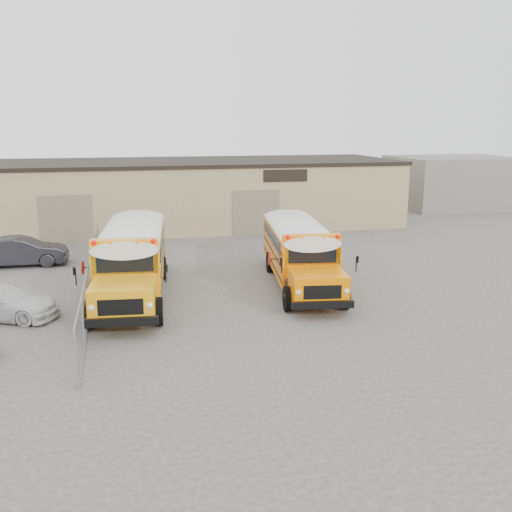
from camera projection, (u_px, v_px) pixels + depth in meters
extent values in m
plane|color=#44423E|center=(244.00, 309.00, 22.94)|extent=(120.00, 120.00, 0.00)
cube|color=#8B7A56|center=(187.00, 194.00, 41.39)|extent=(30.00, 10.00, 4.50)
cube|color=black|center=(186.00, 162.00, 40.87)|extent=(30.20, 10.20, 0.25)
cube|color=black|center=(285.00, 176.00, 37.59)|extent=(3.00, 0.08, 0.80)
cube|color=gray|center=(66.00, 220.00, 35.03)|extent=(3.20, 0.08, 3.00)
cube|color=gray|center=(256.00, 213.00, 37.69)|extent=(3.20, 0.08, 3.00)
cylinder|color=gray|center=(76.00, 360.00, 15.72)|extent=(0.07, 0.07, 1.80)
cylinder|color=gray|center=(83.00, 324.00, 18.56)|extent=(0.07, 0.07, 1.80)
cylinder|color=gray|center=(88.00, 297.00, 21.41)|extent=(0.07, 0.07, 1.80)
cylinder|color=gray|center=(91.00, 277.00, 24.25)|extent=(0.07, 0.07, 1.80)
cylinder|color=gray|center=(94.00, 261.00, 27.10)|extent=(0.07, 0.07, 1.80)
cylinder|color=gray|center=(97.00, 248.00, 29.94)|extent=(0.07, 0.07, 1.80)
cylinder|color=gray|center=(99.00, 237.00, 32.79)|extent=(0.07, 0.07, 1.80)
cylinder|color=gray|center=(90.00, 257.00, 24.05)|extent=(0.05, 18.00, 0.05)
cylinder|color=gray|center=(93.00, 296.00, 24.44)|extent=(0.05, 18.00, 0.05)
cube|color=gray|center=(91.00, 277.00, 24.25)|extent=(0.02, 18.00, 1.70)
cube|color=gray|center=(452.00, 182.00, 50.51)|extent=(10.00, 8.00, 4.40)
cube|color=orange|center=(142.00, 229.00, 31.29)|extent=(3.31, 8.05, 2.12)
cube|color=orange|center=(136.00, 259.00, 26.51)|extent=(2.48, 2.48, 1.19)
cube|color=black|center=(136.00, 232.00, 27.39)|extent=(2.11, 0.26, 0.77)
cube|color=white|center=(141.00, 207.00, 31.01)|extent=(3.32, 8.13, 0.41)
cube|color=orange|center=(136.00, 218.00, 27.47)|extent=(2.57, 0.75, 0.37)
sphere|color=#E50705|center=(112.00, 216.00, 27.07)|extent=(0.21, 0.21, 0.21)
sphere|color=#E50705|center=(158.00, 215.00, 27.35)|extent=(0.21, 0.21, 0.21)
sphere|color=orange|center=(125.00, 216.00, 27.15)|extent=(0.21, 0.21, 0.21)
sphere|color=orange|center=(146.00, 216.00, 27.28)|extent=(0.21, 0.21, 0.21)
cube|color=black|center=(134.00, 275.00, 25.45)|extent=(2.54, 0.47, 0.29)
cube|color=black|center=(146.00, 233.00, 35.34)|extent=(2.54, 0.45, 0.29)
cube|color=black|center=(142.00, 231.00, 31.31)|extent=(3.34, 7.90, 0.06)
cube|color=black|center=(141.00, 218.00, 31.45)|extent=(3.23, 6.82, 0.64)
cylinder|color=black|center=(110.00, 271.00, 26.60)|extent=(0.39, 1.10, 1.07)
cylinder|color=black|center=(163.00, 270.00, 26.92)|extent=(0.39, 1.10, 1.07)
cylinder|color=black|center=(123.00, 243.00, 32.88)|extent=(0.39, 1.10, 1.07)
cylinder|color=black|center=(165.00, 242.00, 33.20)|extent=(0.39, 1.10, 1.07)
cylinder|color=#BF0505|center=(103.00, 237.00, 28.44)|extent=(0.09, 0.58, 0.58)
cube|color=#FF7C00|center=(281.00, 227.00, 32.60)|extent=(3.41, 7.64, 1.99)
cube|color=#FF7C00|center=(294.00, 252.00, 28.09)|extent=(2.41, 2.41, 1.12)
cube|color=black|center=(291.00, 229.00, 28.92)|extent=(1.98, 0.33, 0.73)
cube|color=white|center=(281.00, 207.00, 32.34)|extent=(3.42, 7.72, 0.39)
cube|color=#FF7C00|center=(290.00, 216.00, 28.99)|extent=(2.42, 0.81, 0.35)
sphere|color=#E50705|center=(271.00, 215.00, 28.66)|extent=(0.19, 0.19, 0.19)
sphere|color=#E50705|center=(311.00, 214.00, 28.84)|extent=(0.19, 0.19, 0.19)
sphere|color=orange|center=(282.00, 215.00, 28.71)|extent=(0.19, 0.19, 0.19)
sphere|color=orange|center=(300.00, 214.00, 28.79)|extent=(0.19, 0.19, 0.19)
cube|color=black|center=(298.00, 267.00, 27.08)|extent=(2.38, 0.54, 0.27)
cube|color=black|center=(273.00, 230.00, 36.43)|extent=(2.38, 0.52, 0.27)
cube|color=black|center=(281.00, 228.00, 32.62)|extent=(3.43, 7.50, 0.06)
cube|color=black|center=(280.00, 216.00, 32.75)|extent=(3.28, 6.49, 0.60)
cylinder|color=black|center=(270.00, 263.00, 28.22)|extent=(0.41, 1.04, 1.01)
cylinder|color=black|center=(316.00, 262.00, 28.42)|extent=(0.41, 1.04, 1.01)
cylinder|color=black|center=(259.00, 239.00, 34.15)|extent=(0.41, 1.04, 1.01)
cylinder|color=black|center=(297.00, 238.00, 34.36)|extent=(0.41, 1.04, 1.01)
cylinder|color=#BF0505|center=(256.00, 233.00, 29.98)|extent=(0.10, 0.54, 0.54)
cube|color=black|center=(300.00, 293.00, 23.27)|extent=(1.12, 1.03, 1.05)
sphere|color=black|center=(300.00, 282.00, 23.17)|extent=(1.15, 1.15, 1.15)
imported|color=silver|center=(0.00, 302.00, 21.69)|extent=(4.79, 3.32, 1.29)
imported|color=#222227|center=(21.00, 251.00, 29.68)|extent=(4.63, 1.62, 1.53)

